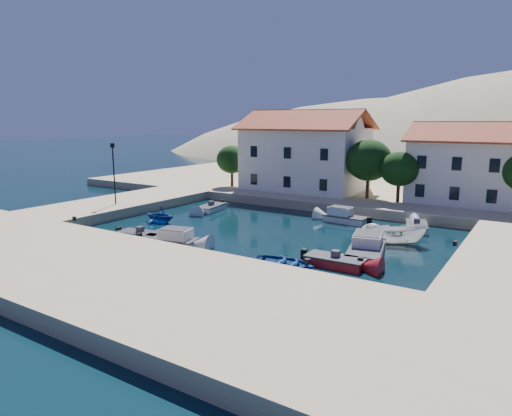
{
  "coord_description": "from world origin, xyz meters",
  "views": [
    {
      "loc": [
        19.62,
        -22.89,
        9.49
      ],
      "look_at": [
        -1.43,
        9.73,
        2.0
      ],
      "focal_mm": 32.0,
      "sensor_mm": 36.0,
      "label": 1
    }
  ],
  "objects_px": {
    "lamppost": "(114,168)",
    "cabin_cruiser_south": "(169,240)",
    "building_left": "(305,149)",
    "boat_east": "(395,244)",
    "building_mid": "(464,162)",
    "cabin_cruiser_east": "(366,249)",
    "rowboat_south": "(283,267)"
  },
  "relations": [
    {
      "from": "rowboat_south",
      "to": "cabin_cruiser_south",
      "type": "bearing_deg",
      "value": 87.21
    },
    {
      "from": "rowboat_south",
      "to": "building_mid",
      "type": "bearing_deg",
      "value": -17.55
    },
    {
      "from": "lamppost",
      "to": "cabin_cruiser_east",
      "type": "xyz_separation_m",
      "value": [
        26.72,
        -0.25,
        -4.28
      ]
    },
    {
      "from": "building_mid",
      "to": "cabin_cruiser_south",
      "type": "xyz_separation_m",
      "value": [
        -16.35,
        -27.12,
        -4.75
      ]
    },
    {
      "from": "building_left",
      "to": "building_mid",
      "type": "bearing_deg",
      "value": 3.18
    },
    {
      "from": "building_mid",
      "to": "lamppost",
      "type": "distance_m",
      "value": 36.21
    },
    {
      "from": "building_mid",
      "to": "boat_east",
      "type": "xyz_separation_m",
      "value": [
        -1.86,
        -17.18,
        -5.22
      ]
    },
    {
      "from": "building_left",
      "to": "boat_east",
      "type": "height_order",
      "value": "building_left"
    },
    {
      "from": "lamppost",
      "to": "cabin_cruiser_east",
      "type": "relative_size",
      "value": 1.02
    },
    {
      "from": "lamppost",
      "to": "building_left",
      "type": "bearing_deg",
      "value": 60.1
    },
    {
      "from": "rowboat_south",
      "to": "cabin_cruiser_east",
      "type": "distance_m",
      "value": 6.72
    },
    {
      "from": "boat_east",
      "to": "cabin_cruiser_east",
      "type": "bearing_deg",
      "value": 143.92
    },
    {
      "from": "cabin_cruiser_east",
      "to": "rowboat_south",
      "type": "bearing_deg",
      "value": 134.11
    },
    {
      "from": "cabin_cruiser_south",
      "to": "lamppost",
      "type": "bearing_deg",
      "value": 141.73
    },
    {
      "from": "building_left",
      "to": "cabin_cruiser_south",
      "type": "distance_m",
      "value": 26.73
    },
    {
      "from": "cabin_cruiser_south",
      "to": "rowboat_south",
      "type": "bearing_deg",
      "value": -11.97
    },
    {
      "from": "building_left",
      "to": "boat_east",
      "type": "xyz_separation_m",
      "value": [
        16.14,
        -16.18,
        -5.94
      ]
    },
    {
      "from": "cabin_cruiser_south",
      "to": "rowboat_south",
      "type": "xyz_separation_m",
      "value": [
        9.94,
        0.23,
        -0.48
      ]
    },
    {
      "from": "building_left",
      "to": "boat_east",
      "type": "relative_size",
      "value": 3.12
    },
    {
      "from": "cabin_cruiser_south",
      "to": "cabin_cruiser_east",
      "type": "height_order",
      "value": "same"
    },
    {
      "from": "building_left",
      "to": "cabin_cruiser_east",
      "type": "distance_m",
      "value": 25.91
    },
    {
      "from": "building_mid",
      "to": "rowboat_south",
      "type": "relative_size",
      "value": 2.45
    },
    {
      "from": "building_mid",
      "to": "cabin_cruiser_south",
      "type": "distance_m",
      "value": 32.02
    },
    {
      "from": "building_left",
      "to": "rowboat_south",
      "type": "xyz_separation_m",
      "value": [
        11.59,
        -25.88,
        -5.94
      ]
    },
    {
      "from": "building_left",
      "to": "cabin_cruiser_south",
      "type": "xyz_separation_m",
      "value": [
        1.65,
        -26.12,
        -5.46
      ]
    },
    {
      "from": "boat_east",
      "to": "rowboat_south",
      "type": "bearing_deg",
      "value": 131.65
    },
    {
      "from": "building_mid",
      "to": "boat_east",
      "type": "relative_size",
      "value": 2.23
    },
    {
      "from": "cabin_cruiser_south",
      "to": "rowboat_south",
      "type": "height_order",
      "value": "cabin_cruiser_south"
    },
    {
      "from": "boat_east",
      "to": "building_mid",
      "type": "bearing_deg",
      "value": -29.37
    },
    {
      "from": "cabin_cruiser_south",
      "to": "boat_east",
      "type": "height_order",
      "value": "cabin_cruiser_south"
    },
    {
      "from": "lamppost",
      "to": "cabin_cruiser_south",
      "type": "bearing_deg",
      "value": -24.95
    },
    {
      "from": "cabin_cruiser_south",
      "to": "rowboat_south",
      "type": "relative_size",
      "value": 1.12
    }
  ]
}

